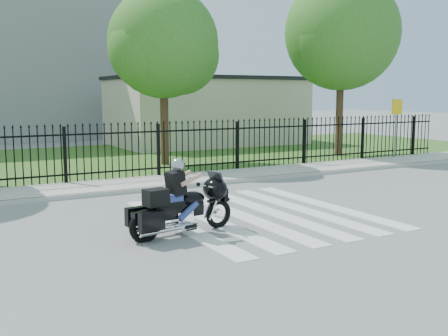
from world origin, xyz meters
TOP-DOWN VIEW (x-y plane):
  - ground at (0.00, 0.00)m, footprint 120.00×120.00m
  - crosswalk at (0.00, 0.00)m, footprint 5.00×5.50m
  - sidewalk at (0.00, 5.00)m, footprint 40.00×2.00m
  - curb at (0.00, 4.00)m, footprint 40.00×0.12m
  - grass_strip at (0.00, 12.00)m, footprint 40.00×12.00m
  - iron_fence at (0.00, 6.00)m, footprint 26.00×0.04m
  - tree_mid at (1.50, 9.00)m, footprint 4.20×4.20m
  - tree_right at (9.50, 8.00)m, footprint 5.00×5.00m
  - building_low at (7.00, 16.00)m, footprint 10.00×6.00m
  - building_low_roof at (7.00, 16.00)m, footprint 10.20×6.20m
  - motorcycle_rider at (-2.30, -0.68)m, footprint 2.35×0.95m
  - traffic_sign at (10.57, 5.69)m, footprint 0.53×0.09m

SIDE VIEW (x-z plane):
  - ground at x=0.00m, z-range 0.00..0.00m
  - crosswalk at x=0.00m, z-range 0.00..0.01m
  - grass_strip at x=0.00m, z-range 0.00..0.02m
  - sidewalk at x=0.00m, z-range 0.00..0.12m
  - curb at x=0.00m, z-range 0.00..0.12m
  - motorcycle_rider at x=-2.30m, z-range -0.14..1.42m
  - iron_fence at x=0.00m, z-range 0.00..1.80m
  - building_low at x=7.00m, z-range 0.00..3.50m
  - traffic_sign at x=10.57m, z-range 0.64..3.06m
  - building_low_roof at x=7.00m, z-range 3.50..3.70m
  - tree_mid at x=1.50m, z-range 1.28..8.06m
  - tree_right at x=9.50m, z-range 1.44..9.34m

